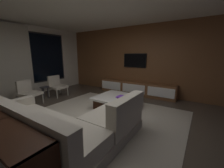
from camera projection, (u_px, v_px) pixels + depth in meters
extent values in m
plane|color=#473D33|center=(92.00, 122.00, 3.33)|extent=(9.20, 9.20, 0.00)
cube|color=silver|center=(14.00, 61.00, 5.02)|extent=(6.60, 0.12, 2.70)
cube|color=black|center=(48.00, 58.00, 6.02)|extent=(1.52, 0.02, 2.02)
cube|color=black|center=(48.00, 58.00, 6.02)|extent=(1.40, 0.03, 1.90)
cube|color=brown|center=(142.00, 61.00, 5.56)|extent=(0.12, 7.80, 2.70)
cube|color=#ADA391|center=(104.00, 117.00, 3.56)|extent=(3.20, 3.80, 0.01)
cube|color=#A49C8C|center=(44.00, 139.00, 2.47)|extent=(0.90, 2.50, 0.18)
cube|color=beige|center=(43.00, 129.00, 2.43)|extent=(0.86, 2.42, 0.24)
cube|color=beige|center=(18.00, 119.00, 2.08)|extent=(0.20, 2.50, 0.40)
cube|color=beige|center=(12.00, 105.00, 3.00)|extent=(0.90, 0.20, 0.18)
cube|color=#A49C8C|center=(112.00, 128.00, 2.85)|extent=(1.10, 0.90, 0.18)
cube|color=beige|center=(112.00, 119.00, 2.80)|extent=(1.07, 0.86, 0.24)
cube|color=beige|center=(127.00, 107.00, 2.55)|extent=(1.10, 0.20, 0.40)
cube|color=beige|center=(11.00, 111.00, 2.48)|extent=(0.10, 0.36, 0.36)
cube|color=#B2A893|center=(37.00, 124.00, 2.02)|extent=(0.10, 0.36, 0.36)
cube|color=black|center=(117.00, 103.00, 4.17)|extent=(1.00, 1.00, 0.30)
cube|color=white|center=(117.00, 97.00, 4.13)|extent=(1.16, 1.16, 0.06)
cube|color=gray|center=(122.00, 97.00, 3.97)|extent=(0.25, 0.16, 0.03)
cube|color=purple|center=(121.00, 97.00, 3.96)|extent=(0.28, 0.22, 0.02)
cylinder|color=#B2ADA0|center=(68.00, 91.00, 5.43)|extent=(0.04, 0.04, 0.36)
cylinder|color=#B2ADA0|center=(57.00, 94.00, 5.04)|extent=(0.04, 0.04, 0.36)
cylinder|color=#B2ADA0|center=(60.00, 89.00, 5.70)|extent=(0.04, 0.04, 0.36)
cylinder|color=#B2ADA0|center=(49.00, 92.00, 5.31)|extent=(0.04, 0.04, 0.36)
cube|color=beige|center=(58.00, 87.00, 5.33)|extent=(0.54, 0.56, 0.08)
cube|color=beige|center=(54.00, 81.00, 5.42)|extent=(0.49, 0.08, 0.38)
cylinder|color=#B2ADA0|center=(43.00, 98.00, 4.57)|extent=(0.04, 0.04, 0.36)
cylinder|color=#B2ADA0|center=(30.00, 102.00, 4.13)|extent=(0.04, 0.04, 0.36)
cylinder|color=#B2ADA0|center=(32.00, 96.00, 4.74)|extent=(0.04, 0.04, 0.36)
cylinder|color=#B2ADA0|center=(18.00, 101.00, 4.30)|extent=(0.04, 0.04, 0.36)
cube|color=beige|center=(30.00, 94.00, 4.39)|extent=(0.65, 0.67, 0.08)
cube|color=beige|center=(24.00, 86.00, 4.43)|extent=(0.49, 0.19, 0.38)
cylinder|color=#333338|center=(43.00, 94.00, 4.89)|extent=(0.03, 0.03, 0.46)
cylinder|color=#333338|center=(48.00, 92.00, 5.06)|extent=(0.03, 0.03, 0.46)
cylinder|color=#333338|center=(44.00, 93.00, 5.03)|extent=(0.03, 0.03, 0.46)
cylinder|color=#333338|center=(45.00, 87.00, 4.93)|extent=(0.32, 0.32, 0.02)
cube|color=brown|center=(136.00, 88.00, 5.60)|extent=(0.44, 3.10, 0.52)
cube|color=white|center=(161.00, 92.00, 4.85)|extent=(0.02, 0.93, 0.33)
cube|color=white|center=(133.00, 89.00, 5.41)|extent=(0.02, 0.93, 0.33)
cube|color=white|center=(111.00, 85.00, 5.97)|extent=(0.02, 0.93, 0.33)
cube|color=black|center=(156.00, 95.00, 5.14)|extent=(0.33, 0.68, 0.19)
cube|color=#9C4442|center=(163.00, 96.00, 5.00)|extent=(0.03, 0.04, 0.15)
cube|color=#ACCEA3|center=(159.00, 96.00, 5.10)|extent=(0.03, 0.04, 0.15)
cube|color=#91BDA3|center=(154.00, 95.00, 5.19)|extent=(0.03, 0.04, 0.15)
cube|color=#C55FB5|center=(149.00, 94.00, 5.28)|extent=(0.03, 0.04, 0.16)
cube|color=black|center=(135.00, 60.00, 5.60)|extent=(0.04, 0.96, 0.56)
cube|color=black|center=(135.00, 61.00, 5.60)|extent=(0.05, 0.92, 0.52)
cube|color=black|center=(0.00, 163.00, 1.86)|extent=(0.38, 2.04, 0.03)
cube|color=silver|center=(10.00, 165.00, 1.65)|extent=(0.18, 0.04, 0.25)
cube|color=white|center=(5.00, 161.00, 1.72)|extent=(0.18, 0.04, 0.25)
cube|color=white|center=(0.00, 156.00, 1.79)|extent=(0.18, 0.04, 0.25)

